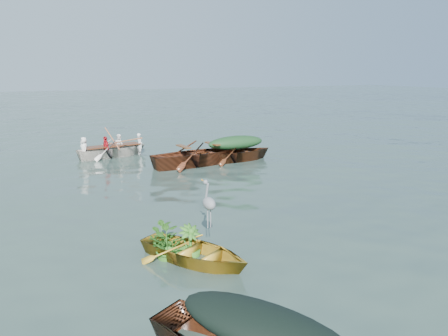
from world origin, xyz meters
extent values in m
plane|color=#32473F|center=(0.00, 0.00, 0.00)|extent=(140.00, 140.00, 0.00)
imported|color=#B58123|center=(-2.93, -1.86, 0.00)|extent=(2.49, 3.00, 0.73)
imported|color=#572914|center=(1.80, 5.87, 0.00)|extent=(4.29, 1.54, 0.98)
imported|color=#5E2B17|center=(0.23, 5.79, 0.00)|extent=(5.11, 2.12, 1.20)
imported|color=white|center=(-2.29, 8.69, 0.00)|extent=(4.12, 1.93, 0.93)
ellipsoid|color=black|center=(-3.37, -5.07, 0.69)|extent=(1.75, 2.25, 0.40)
ellipsoid|color=#183D1B|center=(1.80, 5.87, 0.75)|extent=(2.36, 0.85, 0.52)
imported|color=#2A5E18|center=(-3.19, -1.38, 0.66)|extent=(1.07, 1.13, 0.60)
imported|color=silver|center=(-2.29, 8.69, 0.84)|extent=(2.93, 1.59, 0.76)
camera|label=1|loc=(-5.58, -8.77, 3.42)|focal=35.00mm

